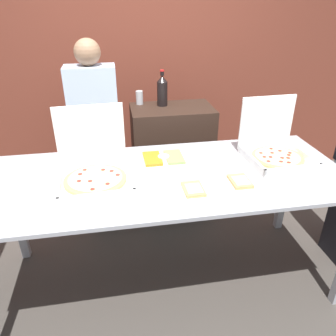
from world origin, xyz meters
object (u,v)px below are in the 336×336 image
object	(u,v)px
pizza_box_near_right	(275,149)
paper_plate_front_center	(240,182)
veggie_tray	(163,160)
pizza_box_far_right	(94,168)
paper_plate_front_right	(193,190)
soda_can_silver	(139,98)
soda_bottle	(162,90)
person_guest_plaid	(97,138)

from	to	relation	value
pizza_box_near_right	paper_plate_front_center	size ratio (longest dim) A/B	2.02
paper_plate_front_center	veggie_tray	bearing A→B (deg)	138.96
paper_plate_front_center	pizza_box_far_right	bearing A→B (deg)	166.53
paper_plate_front_right	veggie_tray	xyz separation A→B (m)	(-0.12, 0.41, 0.01)
paper_plate_front_right	soda_can_silver	distance (m)	1.36
pizza_box_far_right	soda_can_silver	xyz separation A→B (m)	(0.40, 1.08, 0.14)
pizza_box_far_right	soda_bottle	bearing A→B (deg)	55.27
veggie_tray	pizza_box_near_right	bearing A→B (deg)	-4.66
veggie_tray	person_guest_plaid	size ratio (longest dim) A/B	0.20
paper_plate_front_right	soda_can_silver	size ratio (longest dim) A/B	1.98
pizza_box_near_right	soda_can_silver	size ratio (longest dim) A/B	3.65
pizza_box_near_right	person_guest_plaid	bearing A→B (deg)	148.24
soda_can_silver	pizza_box_near_right	bearing A→B (deg)	-48.50
veggie_tray	soda_can_silver	bearing A→B (deg)	94.40
pizza_box_far_right	veggie_tray	size ratio (longest dim) A/B	1.42
pizza_box_far_right	person_guest_plaid	distance (m)	0.81
person_guest_plaid	soda_bottle	bearing A→B (deg)	-161.97
pizza_box_far_right	soda_bottle	distance (m)	1.19
pizza_box_near_right	pizza_box_far_right	xyz separation A→B (m)	(-1.27, -0.09, 0.00)
paper_plate_front_right	person_guest_plaid	world-z (taller)	person_guest_plaid
pizza_box_far_right	person_guest_plaid	size ratio (longest dim) A/B	0.29
paper_plate_front_right	soda_bottle	bearing A→B (deg)	89.34
paper_plate_front_center	soda_can_silver	bearing A→B (deg)	111.09
pizza_box_far_right	paper_plate_front_right	bearing A→B (deg)	-27.39
pizza_box_near_right	soda_bottle	distance (m)	1.15
pizza_box_near_right	soda_can_silver	distance (m)	1.32
paper_plate_front_right	person_guest_plaid	bearing A→B (deg)	119.36
pizza_box_near_right	paper_plate_front_center	xyz separation A→B (m)	(-0.37, -0.31, -0.06)
veggie_tray	soda_can_silver	distance (m)	0.94
pizza_box_far_right	paper_plate_front_center	bearing A→B (deg)	-17.26
paper_plate_front_center	soda_can_silver	xyz separation A→B (m)	(-0.50, 1.29, 0.21)
soda_bottle	paper_plate_front_center	bearing A→B (deg)	-76.23
veggie_tray	person_guest_plaid	bearing A→B (deg)	126.65
soda_bottle	soda_can_silver	world-z (taller)	soda_bottle
pizza_box_near_right	pizza_box_far_right	world-z (taller)	pizza_box_far_right
veggie_tray	soda_can_silver	world-z (taller)	soda_can_silver
paper_plate_front_right	soda_bottle	world-z (taller)	soda_bottle
veggie_tray	soda_bottle	world-z (taller)	soda_bottle
paper_plate_front_right	pizza_box_far_right	bearing A→B (deg)	156.40
paper_plate_front_center	paper_plate_front_right	world-z (taller)	same
paper_plate_front_center	veggie_tray	distance (m)	0.57
person_guest_plaid	pizza_box_far_right	bearing A→B (deg)	90.70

